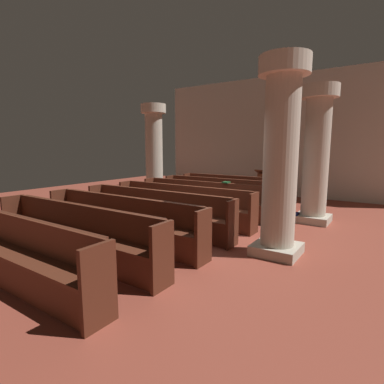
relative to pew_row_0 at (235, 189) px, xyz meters
The scene contains 16 objects.
ground_plane 3.66m from the pew_row_0, 79.15° to the right, with size 19.20×19.20×0.00m, color brown.
back_wall 3.15m from the pew_row_0, 74.80° to the left, with size 10.00×0.16×4.50m, color beige.
pew_row_0 is the anchor object (origin of this frame).
pew_row_1 1.02m from the pew_row_0, 90.00° to the right, with size 3.91×0.46×0.90m.
pew_row_2 2.04m from the pew_row_0, 90.00° to the right, with size 3.91×0.47×0.90m.
pew_row_3 3.05m from the pew_row_0, 90.00° to the right, with size 3.91×0.46×0.90m.
pew_row_4 4.07m from the pew_row_0, 90.00° to the right, with size 3.91×0.46×0.90m.
pew_row_5 5.09m from the pew_row_0, 90.00° to the right, with size 3.91×0.47×0.90m.
pew_row_6 6.11m from the pew_row_0, 90.00° to the right, with size 3.91×0.46×0.90m.
pew_row_7 7.13m from the pew_row_0, 90.00° to the right, with size 3.91×0.46×0.90m.
pillar_aisle_side 3.25m from the pew_row_0, 24.04° to the right, with size 0.86×0.86×3.31m.
pillar_far_side 3.11m from the pew_row_0, 160.42° to the right, with size 0.86×0.86×3.31m.
pillar_aisle_rear 4.99m from the pew_row_0, 55.49° to the right, with size 0.83×0.83×3.31m.
lectern 1.17m from the pew_row_0, 61.70° to the left, with size 0.48×0.45×1.08m.
hymn_book 2.00m from the pew_row_0, 71.46° to the right, with size 0.16×0.22×0.03m, color #194723.
kneeler_box_navy 2.72m from the pew_row_0, 33.20° to the right, with size 0.39×0.26×0.23m, color navy.
Camera 1 is at (3.65, -5.45, 1.87)m, focal length 28.07 mm.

